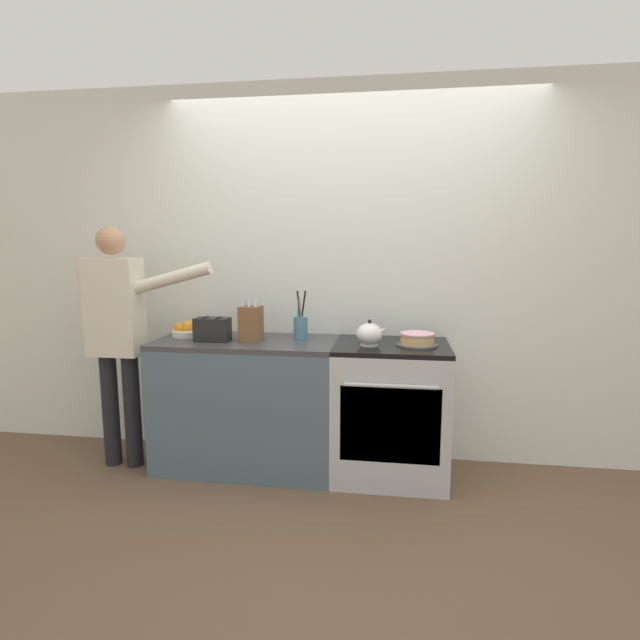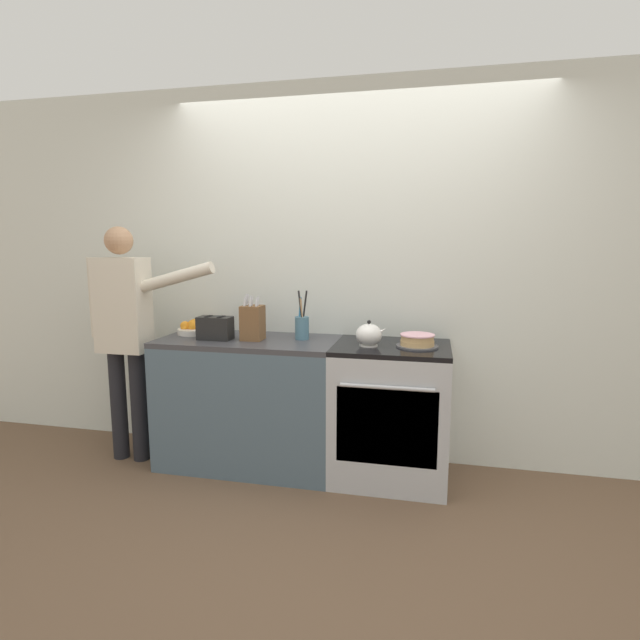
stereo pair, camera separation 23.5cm
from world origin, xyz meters
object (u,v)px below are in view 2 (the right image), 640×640
(layer_cake, at_px, (417,341))
(fruit_bowl, at_px, (194,328))
(tea_kettle, at_px, (369,335))
(stove_range, at_px, (390,412))
(toaster, at_px, (215,328))
(utensil_crock, at_px, (302,327))
(knife_block, at_px, (253,322))
(person_baker, at_px, (125,324))

(layer_cake, distance_m, fruit_bowl, 1.57)
(tea_kettle, height_order, fruit_bowl, tea_kettle)
(stove_range, xyz_separation_m, toaster, (-1.17, -0.06, 0.52))
(tea_kettle, relative_size, utensil_crock, 0.61)
(toaster, bearing_deg, stove_range, 3.12)
(fruit_bowl, bearing_deg, tea_kettle, -6.36)
(layer_cake, bearing_deg, tea_kettle, -173.60)
(knife_block, height_order, fruit_bowl, knife_block)
(toaster, bearing_deg, layer_cake, 2.09)
(layer_cake, bearing_deg, utensil_crock, 173.79)
(stove_range, bearing_deg, tea_kettle, -160.76)
(toaster, height_order, person_baker, person_baker)
(stove_range, xyz_separation_m, tea_kettle, (-0.14, -0.05, 0.51))
(tea_kettle, xyz_separation_m, fruit_bowl, (-1.27, 0.14, -0.03))
(layer_cake, distance_m, knife_block, 1.08)
(tea_kettle, distance_m, utensil_crock, 0.48)
(stove_range, relative_size, knife_block, 2.87)
(knife_block, bearing_deg, person_baker, -174.13)
(stove_range, height_order, knife_block, knife_block)
(tea_kettle, relative_size, toaster, 0.83)
(stove_range, relative_size, toaster, 3.65)
(layer_cake, xyz_separation_m, utensil_crock, (-0.76, 0.08, 0.05))
(knife_block, distance_m, utensil_crock, 0.33)
(utensil_crock, bearing_deg, person_baker, -171.40)
(toaster, bearing_deg, person_baker, -175.44)
(layer_cake, bearing_deg, fruit_bowl, 176.05)
(tea_kettle, height_order, toaster, tea_kettle)
(utensil_crock, xyz_separation_m, person_baker, (-1.21, -0.18, 0.01))
(layer_cake, height_order, toaster, toaster)
(knife_block, relative_size, toaster, 1.27)
(knife_block, height_order, utensil_crock, utensil_crock)
(utensil_crock, relative_size, person_baker, 0.20)
(stove_range, relative_size, tea_kettle, 4.38)
(knife_block, height_order, person_baker, person_baker)
(fruit_bowl, distance_m, toaster, 0.28)
(tea_kettle, height_order, utensil_crock, utensil_crock)
(fruit_bowl, xyz_separation_m, person_baker, (-0.41, -0.21, 0.05))
(layer_cake, relative_size, knife_block, 0.85)
(tea_kettle, bearing_deg, toaster, -179.15)
(stove_range, xyz_separation_m, person_baker, (-1.81, -0.11, 0.53))
(layer_cake, xyz_separation_m, person_baker, (-1.97, -0.10, 0.05))
(tea_kettle, bearing_deg, stove_range, 19.24)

